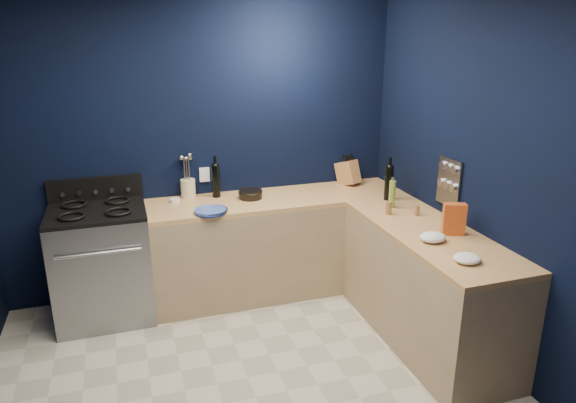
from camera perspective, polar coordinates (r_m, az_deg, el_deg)
name	(u,v)px	position (r m, az deg, el deg)	size (l,w,h in m)	color
floor	(256,399)	(3.71, -3.52, -20.69)	(3.50, 3.50, 0.02)	#BAB4A2
wall_back	(203,150)	(4.73, -9.28, 5.56)	(3.50, 0.02, 2.60)	black
wall_right	(501,186)	(3.86, 22.24, 1.56)	(0.02, 3.50, 2.60)	black
cab_back	(279,246)	(4.82, -1.04, -4.85)	(2.30, 0.63, 0.86)	tan
top_back	(278,199)	(4.66, -1.07, 0.25)	(2.30, 0.63, 0.04)	#9C6836
cab_right	(426,288)	(4.20, 14.87, -9.16)	(0.63, 1.67, 0.86)	tan
top_right	(431,234)	(4.01, 15.38, -3.44)	(0.63, 1.67, 0.04)	#9C6836
gas_range	(103,266)	(4.62, -19.57, -6.61)	(0.76, 0.66, 0.92)	gray
oven_door	(102,283)	(4.34, -19.60, -8.41)	(0.59, 0.02, 0.42)	black
cooktop	(96,212)	(4.45, -20.21, -1.03)	(0.76, 0.66, 0.03)	black
backguard	(95,189)	(4.71, -20.27, 1.32)	(0.76, 0.06, 0.20)	black
spice_panel	(449,182)	(4.29, 17.17, 2.03)	(0.02, 0.28, 0.38)	gray
wall_outlet	(204,175)	(4.76, -9.10, 2.92)	(0.09, 0.02, 0.13)	white
plate_stack	(210,211)	(4.29, -8.47, -1.04)	(0.26, 0.26, 0.03)	#3146A5
ramekin	(175,200)	(4.61, -12.25, 0.12)	(0.09, 0.09, 0.03)	white
utensil_crock	(188,188)	(4.72, -10.85, 1.44)	(0.13, 0.13, 0.16)	beige
wine_bottle_back	(216,181)	(4.66, -7.87, 2.22)	(0.07, 0.07, 0.29)	black
lemon_basket	(251,194)	(4.62, -4.11, 0.81)	(0.20, 0.20, 0.08)	black
knife_block	(348,173)	(5.05, 6.54, 3.13)	(0.12, 0.20, 0.22)	#9C6734
wine_bottle_right	(389,183)	(4.62, 10.94, 1.98)	(0.07, 0.07, 0.30)	black
oil_bottle	(392,194)	(4.43, 11.29, 0.80)	(0.05, 0.05, 0.23)	olive
spice_jar_near	(389,208)	(4.28, 10.93, -0.70)	(0.05, 0.05, 0.11)	olive
spice_jar_far	(417,210)	(4.31, 13.89, -0.94)	(0.04, 0.04, 0.08)	olive
crouton_bag	(454,219)	(3.96, 17.66, -1.84)	(0.16, 0.07, 0.23)	#A6111C
towel_front	(433,237)	(3.81, 15.53, -3.77)	(0.19, 0.16, 0.07)	white
towel_end	(467,258)	(3.55, 18.96, -5.89)	(0.18, 0.16, 0.05)	white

